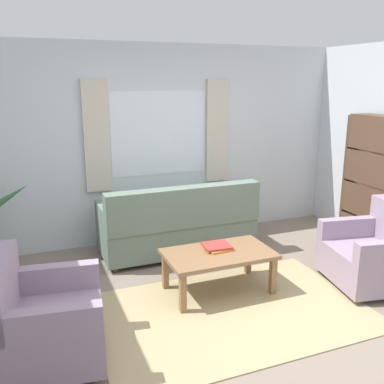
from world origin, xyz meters
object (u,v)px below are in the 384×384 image
object	(u,v)px
armchair_left	(40,321)
bookshelf	(375,192)
couch	(178,225)
armchair_right	(375,254)
coffee_table	(219,257)
book_stack_on_table	(217,246)

from	to	relation	value
armchair_left	bookshelf	bearing A→B (deg)	-70.98
couch	armchair_right	bearing A→B (deg)	136.14
armchair_left	bookshelf	distance (m)	4.15
armchair_right	bookshelf	distance (m)	1.10
coffee_table	bookshelf	distance (m)	2.34
armchair_left	book_stack_on_table	distance (m)	1.89
coffee_table	book_stack_on_table	bearing A→B (deg)	76.07
coffee_table	bookshelf	xyz separation A→B (m)	(2.29, 0.29, 0.39)
armchair_right	book_stack_on_table	bearing A→B (deg)	-99.35
couch	bookshelf	distance (m)	2.50
armchair_right	bookshelf	bearing A→B (deg)	148.29
armchair_left	book_stack_on_table	bearing A→B (deg)	-62.88
couch	bookshelf	world-z (taller)	bookshelf
armchair_right	coffee_table	xyz separation A→B (m)	(-1.61, 0.47, 0.03)
book_stack_on_table	armchair_left	bearing A→B (deg)	-160.49
bookshelf	book_stack_on_table	bearing A→B (deg)	94.69
book_stack_on_table	armchair_right	bearing A→B (deg)	-19.62
armchair_left	couch	bearing A→B (deg)	-38.53
couch	coffee_table	xyz separation A→B (m)	(0.04, -1.12, 0.01)
armchair_left	armchair_right	bearing A→B (deg)	-81.31
book_stack_on_table	bookshelf	world-z (taller)	bookshelf
coffee_table	armchair_left	bearing A→B (deg)	-163.22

